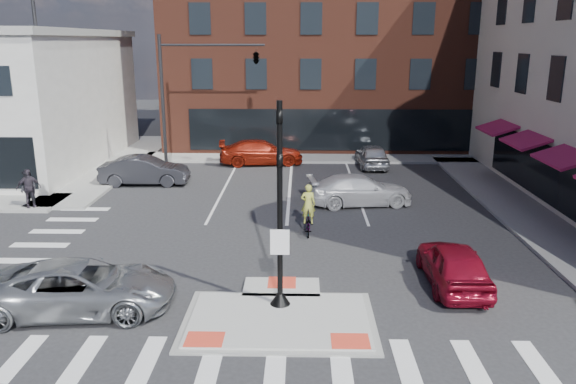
{
  "coord_description": "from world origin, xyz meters",
  "views": [
    {
      "loc": [
        0.59,
        -14.76,
        7.67
      ],
      "look_at": [
        0.1,
        6.12,
        2.0
      ],
      "focal_mm": 35.0,
      "sensor_mm": 36.0,
      "label": 1
    }
  ],
  "objects_px": {
    "bg_car_silver": "(372,155)",
    "pedestrian_b": "(29,188)",
    "red_sedan": "(453,264)",
    "pedestrian_a": "(29,189)",
    "white_pickup": "(360,190)",
    "bg_car_red": "(261,152)",
    "bg_car_dark": "(145,171)",
    "cyclist": "(308,217)",
    "silver_suv": "(80,287)"
  },
  "relations": [
    {
      "from": "pedestrian_a",
      "to": "bg_car_red",
      "type": "bearing_deg",
      "value": 66.34
    },
    {
      "from": "bg_car_silver",
      "to": "cyclist",
      "type": "height_order",
      "value": "cyclist"
    },
    {
      "from": "red_sedan",
      "to": "bg_car_silver",
      "type": "distance_m",
      "value": 17.52
    },
    {
      "from": "white_pickup",
      "to": "pedestrian_a",
      "type": "distance_m",
      "value": 15.48
    },
    {
      "from": "bg_car_red",
      "to": "cyclist",
      "type": "distance_m",
      "value": 13.56
    },
    {
      "from": "bg_car_silver",
      "to": "pedestrian_a",
      "type": "height_order",
      "value": "pedestrian_a"
    },
    {
      "from": "red_sedan",
      "to": "white_pickup",
      "type": "distance_m",
      "value": 9.4
    },
    {
      "from": "bg_car_dark",
      "to": "pedestrian_b",
      "type": "relative_size",
      "value": 2.62
    },
    {
      "from": "red_sedan",
      "to": "bg_car_dark",
      "type": "xyz_separation_m",
      "value": [
        -13.46,
        12.8,
        0.05
      ]
    },
    {
      "from": "bg_car_silver",
      "to": "pedestrian_b",
      "type": "relative_size",
      "value": 2.36
    },
    {
      "from": "silver_suv",
      "to": "red_sedan",
      "type": "xyz_separation_m",
      "value": [
        11.29,
        2.07,
        -0.02
      ]
    },
    {
      "from": "bg_car_dark",
      "to": "white_pickup",
      "type": "bearing_deg",
      "value": -109.69
    },
    {
      "from": "silver_suv",
      "to": "bg_car_silver",
      "type": "height_order",
      "value": "silver_suv"
    },
    {
      "from": "red_sedan",
      "to": "bg_car_red",
      "type": "distance_m",
      "value": 19.63
    },
    {
      "from": "white_pickup",
      "to": "bg_car_silver",
      "type": "height_order",
      "value": "bg_car_silver"
    },
    {
      "from": "silver_suv",
      "to": "bg_car_red",
      "type": "distance_m",
      "value": 20.59
    },
    {
      "from": "pedestrian_b",
      "to": "silver_suv",
      "type": "bearing_deg",
      "value": -91.62
    },
    {
      "from": "bg_car_dark",
      "to": "cyclist",
      "type": "distance_m",
      "value": 11.86
    },
    {
      "from": "red_sedan",
      "to": "cyclist",
      "type": "height_order",
      "value": "cyclist"
    },
    {
      "from": "red_sedan",
      "to": "cyclist",
      "type": "bearing_deg",
      "value": -46.66
    },
    {
      "from": "red_sedan",
      "to": "pedestrian_a",
      "type": "xyz_separation_m",
      "value": [
        -17.5,
        7.9,
        0.29
      ]
    },
    {
      "from": "bg_car_dark",
      "to": "cyclist",
      "type": "bearing_deg",
      "value": -133.78
    },
    {
      "from": "pedestrian_b",
      "to": "white_pickup",
      "type": "bearing_deg",
      "value": -28.87
    },
    {
      "from": "bg_car_red",
      "to": "pedestrian_b",
      "type": "height_order",
      "value": "pedestrian_b"
    },
    {
      "from": "silver_suv",
      "to": "bg_car_red",
      "type": "xyz_separation_m",
      "value": [
        3.83,
        20.23,
        0.02
      ]
    },
    {
      "from": "red_sedan",
      "to": "bg_car_dark",
      "type": "relative_size",
      "value": 0.9
    },
    {
      "from": "bg_car_silver",
      "to": "pedestrian_a",
      "type": "bearing_deg",
      "value": 26.98
    },
    {
      "from": "white_pickup",
      "to": "bg_car_red",
      "type": "relative_size",
      "value": 0.95
    },
    {
      "from": "white_pickup",
      "to": "cyclist",
      "type": "distance_m",
      "value": 4.96
    },
    {
      "from": "white_pickup",
      "to": "bg_car_red",
      "type": "xyz_separation_m",
      "value": [
        -5.37,
        8.99,
        0.04
      ]
    },
    {
      "from": "silver_suv",
      "to": "cyclist",
      "type": "xyz_separation_m",
      "value": [
        6.67,
        6.97,
        -0.05
      ]
    },
    {
      "from": "silver_suv",
      "to": "white_pickup",
      "type": "xyz_separation_m",
      "value": [
        9.2,
        11.24,
        -0.03
      ]
    },
    {
      "from": "red_sedan",
      "to": "white_pickup",
      "type": "height_order",
      "value": "red_sedan"
    },
    {
      "from": "red_sedan",
      "to": "pedestrian_a",
      "type": "bearing_deg",
      "value": -24.24
    },
    {
      "from": "bg_car_red",
      "to": "pedestrian_b",
      "type": "xyz_separation_m",
      "value": [
        -10.05,
        -10.26,
        0.29
      ]
    },
    {
      "from": "bg_car_dark",
      "to": "bg_car_silver",
      "type": "bearing_deg",
      "value": -72.0
    },
    {
      "from": "white_pickup",
      "to": "pedestrian_a",
      "type": "relative_size",
      "value": 2.88
    },
    {
      "from": "red_sedan",
      "to": "cyclist",
      "type": "distance_m",
      "value": 6.73
    },
    {
      "from": "pedestrian_b",
      "to": "cyclist",
      "type": "bearing_deg",
      "value": -46.68
    },
    {
      "from": "red_sedan",
      "to": "cyclist",
      "type": "xyz_separation_m",
      "value": [
        -4.61,
        4.9,
        -0.02
      ]
    },
    {
      "from": "red_sedan",
      "to": "bg_car_red",
      "type": "height_order",
      "value": "bg_car_red"
    },
    {
      "from": "pedestrian_b",
      "to": "pedestrian_a",
      "type": "bearing_deg",
      "value": 0.0
    },
    {
      "from": "bg_car_red",
      "to": "pedestrian_a",
      "type": "height_order",
      "value": "pedestrian_a"
    },
    {
      "from": "white_pickup",
      "to": "pedestrian_b",
      "type": "bearing_deg",
      "value": 85.96
    },
    {
      "from": "white_pickup",
      "to": "bg_car_silver",
      "type": "bearing_deg",
      "value": -19.47
    },
    {
      "from": "pedestrian_b",
      "to": "bg_car_red",
      "type": "bearing_deg",
      "value": 12.01
    },
    {
      "from": "white_pickup",
      "to": "pedestrian_a",
      "type": "bearing_deg",
      "value": 85.96
    },
    {
      "from": "red_sedan",
      "to": "bg_car_silver",
      "type": "height_order",
      "value": "bg_car_silver"
    },
    {
      "from": "pedestrian_a",
      "to": "pedestrian_b",
      "type": "xyz_separation_m",
      "value": [
        0.0,
        0.0,
        0.04
      ]
    },
    {
      "from": "silver_suv",
      "to": "red_sedan",
      "type": "bearing_deg",
      "value": -85.08
    }
  ]
}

